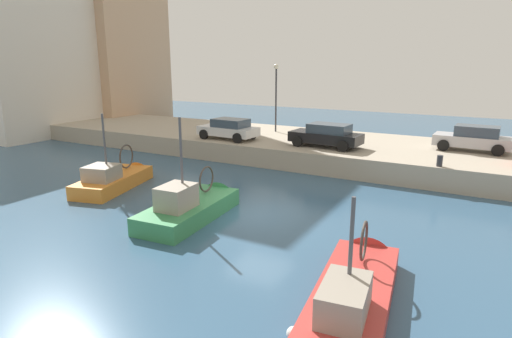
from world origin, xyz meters
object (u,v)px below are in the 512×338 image
mooring_bollard_mid (440,161)px  quay_streetlamp (276,87)px  parked_car_white (229,129)px  fishing_boat_red (354,298)px  parked_car_silver (473,138)px  parked_car_black (327,135)px  fishing_boat_orange (118,184)px  fishing_boat_green (194,213)px

mooring_bollard_mid → quay_streetlamp: size_ratio=0.11×
mooring_bollard_mid → quay_streetlamp: (5.65, 11.82, 2.98)m
parked_car_white → fishing_boat_red: bearing=-136.7°
fishing_boat_red → parked_car_silver: (16.87, -1.78, 1.83)m
parked_car_black → mooring_bollard_mid: size_ratio=7.85×
parked_car_black → quay_streetlamp: size_ratio=0.89×
fishing_boat_orange → parked_car_white: fishing_boat_orange is taller
fishing_boat_green → parked_car_white: bearing=25.5°
fishing_boat_green → parked_car_silver: (13.75, -9.43, 1.81)m
fishing_boat_orange → parked_car_black: size_ratio=1.34×
parked_car_silver → mooring_bollard_mid: bearing=166.5°
fishing_boat_orange → mooring_bollard_mid: bearing=-62.8°
fishing_boat_orange → quay_streetlamp: 13.91m
mooring_bollard_mid → fishing_boat_orange: bearing=117.2°
parked_car_white → quay_streetlamp: quay_streetlamp is taller
parked_car_black → quay_streetlamp: bearing=55.0°
parked_car_white → mooring_bollard_mid: (-1.32, -13.09, -0.42)m
parked_car_white → mooring_bollard_mid: 13.17m
parked_car_silver → quay_streetlamp: 13.26m
fishing_boat_orange → parked_car_black: 12.22m
fishing_boat_red → parked_car_white: (13.27, 12.49, 1.79)m
fishing_boat_orange → mooring_bollard_mid: size_ratio=10.49×
fishing_boat_red → parked_car_white: size_ratio=1.71×
parked_car_silver → parked_car_black: bearing=110.9°
fishing_boat_orange → mooring_bollard_mid: 16.10m
parked_car_black → fishing_boat_green: bearing=171.1°
mooring_bollard_mid → parked_car_silver: bearing=-13.5°
quay_streetlamp → parked_car_white: bearing=163.6°
quay_streetlamp → mooring_bollard_mid: bearing=-115.5°
parked_car_black → parked_car_silver: (2.95, -7.74, 0.02)m
fishing_boat_red → mooring_bollard_mid: (11.96, -0.60, 1.37)m
parked_car_black → mooring_bollard_mid: (-1.97, -6.55, -0.44)m
fishing_boat_orange → parked_car_white: size_ratio=1.43×
fishing_boat_red → parked_car_black: bearing=23.2°
fishing_boat_red → parked_car_black: 15.25m
fishing_boat_orange → mooring_bollard_mid: (7.34, -14.27, 1.35)m
parked_car_black → parked_car_white: parked_car_black is taller
fishing_boat_orange → parked_car_black: fishing_boat_orange is taller
fishing_boat_orange → fishing_boat_green: 6.21m
parked_car_white → parked_car_black: bearing=-84.3°
fishing_boat_orange → parked_car_silver: size_ratio=1.40×
fishing_boat_green → mooring_bollard_mid: fishing_boat_green is taller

